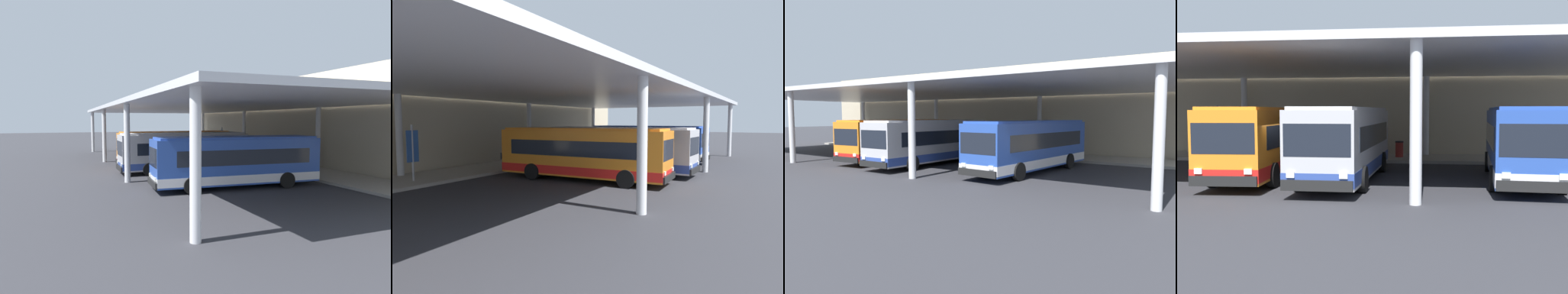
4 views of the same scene
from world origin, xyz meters
TOP-DOWN VIEW (x-y plane):
  - ground_plane at (0.00, 0.00)m, footprint 200.00×200.00m
  - platform_kerb at (0.00, 11.75)m, footprint 42.00×4.50m
  - station_building_facade at (0.00, 15.00)m, footprint 48.00×1.60m
  - canopy_shelter at (0.00, 5.50)m, footprint 40.00×17.00m
  - bus_nearest_bay at (-0.95, 3.30)m, footprint 3.18×10.67m
  - bus_second_bay at (2.94, 2.73)m, footprint 2.78×10.55m
  - bus_middle_bay at (10.40, 3.45)m, footprint 3.28×10.68m
  - bench_waiting at (1.79, 11.82)m, footprint 1.80×0.45m
  - trash_bin at (4.58, 11.60)m, footprint 0.52×0.52m
  - banner_sign at (-6.92, 10.94)m, footprint 0.70×0.12m

SIDE VIEW (x-z plane):
  - ground_plane at x=0.00m, z-range 0.00..0.00m
  - platform_kerb at x=0.00m, z-range 0.00..0.18m
  - bench_waiting at x=1.79m, z-range 0.20..1.12m
  - trash_bin at x=4.58m, z-range 0.19..1.17m
  - bus_nearest_bay at x=-0.95m, z-range 0.07..3.24m
  - bus_second_bay at x=2.94m, z-range 0.07..3.24m
  - bus_middle_bay at x=10.40m, z-range 0.07..3.24m
  - banner_sign at x=-6.92m, z-range 0.38..3.58m
  - station_building_facade at x=0.00m, z-range 0.00..8.27m
  - canopy_shelter at x=0.00m, z-range 2.54..8.09m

